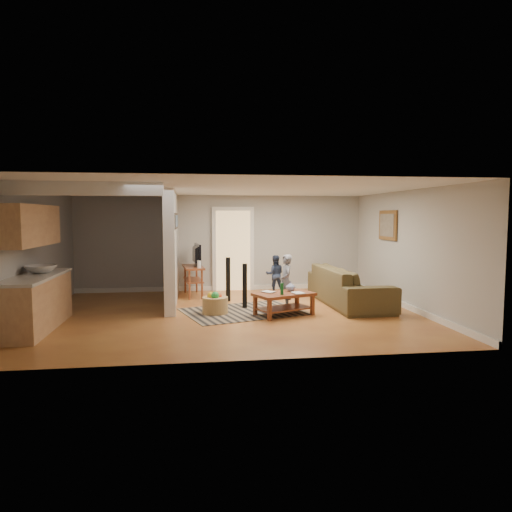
{
  "coord_description": "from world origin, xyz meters",
  "views": [
    {
      "loc": [
        -0.73,
        -9.01,
        1.96
      ],
      "look_at": [
        0.6,
        0.69,
        1.1
      ],
      "focal_mm": 32.0,
      "sensor_mm": 36.0,
      "label": 1
    }
  ],
  "objects_px": {
    "toy_basket": "(215,304)",
    "toddler": "(275,293)",
    "child": "(286,309)",
    "speaker_left": "(245,286)",
    "speaker_right": "(228,279)",
    "sofa": "(348,304)",
    "coffee_table": "(284,298)",
    "tv_console": "(194,269)"
  },
  "relations": [
    {
      "from": "coffee_table",
      "to": "speaker_right",
      "type": "height_order",
      "value": "speaker_right"
    },
    {
      "from": "speaker_right",
      "to": "child",
      "type": "relative_size",
      "value": 0.88
    },
    {
      "from": "child",
      "to": "toddler",
      "type": "relative_size",
      "value": 1.18
    },
    {
      "from": "coffee_table",
      "to": "child",
      "type": "height_order",
      "value": "coffee_table"
    },
    {
      "from": "child",
      "to": "coffee_table",
      "type": "bearing_deg",
      "value": -16.04
    },
    {
      "from": "toy_basket",
      "to": "toddler",
      "type": "height_order",
      "value": "toddler"
    },
    {
      "from": "speaker_left",
      "to": "toy_basket",
      "type": "relative_size",
      "value": 1.85
    },
    {
      "from": "sofa",
      "to": "toddler",
      "type": "relative_size",
      "value": 2.91
    },
    {
      "from": "speaker_right",
      "to": "child",
      "type": "xyz_separation_m",
      "value": [
        1.14,
        -1.06,
        -0.51
      ]
    },
    {
      "from": "coffee_table",
      "to": "tv_console",
      "type": "relative_size",
      "value": 1.07
    },
    {
      "from": "coffee_table",
      "to": "toy_basket",
      "type": "relative_size",
      "value": 2.53
    },
    {
      "from": "tv_console",
      "to": "speaker_right",
      "type": "relative_size",
      "value": 1.2
    },
    {
      "from": "tv_console",
      "to": "child",
      "type": "bearing_deg",
      "value": -50.5
    },
    {
      "from": "toy_basket",
      "to": "child",
      "type": "relative_size",
      "value": 0.45
    },
    {
      "from": "coffee_table",
      "to": "speaker_right",
      "type": "xyz_separation_m",
      "value": [
        -0.99,
        1.65,
        0.16
      ]
    },
    {
      "from": "tv_console",
      "to": "toddler",
      "type": "xyz_separation_m",
      "value": [
        2.04,
        0.08,
        -0.67
      ]
    },
    {
      "from": "sofa",
      "to": "child",
      "type": "xyz_separation_m",
      "value": [
        -1.49,
        -0.33,
        0.0
      ]
    },
    {
      "from": "toddler",
      "to": "toy_basket",
      "type": "bearing_deg",
      "value": 57.42
    },
    {
      "from": "sofa",
      "to": "speaker_right",
      "type": "relative_size",
      "value": 2.79
    },
    {
      "from": "speaker_right",
      "to": "coffee_table",
      "type": "bearing_deg",
      "value": -50.48
    },
    {
      "from": "coffee_table",
      "to": "toy_basket",
      "type": "xyz_separation_m",
      "value": [
        -1.36,
        0.31,
        -0.16
      ]
    },
    {
      "from": "tv_console",
      "to": "child",
      "type": "relative_size",
      "value": 1.06
    },
    {
      "from": "tv_console",
      "to": "speaker_right",
      "type": "bearing_deg",
      "value": -51.95
    },
    {
      "from": "tv_console",
      "to": "toddler",
      "type": "bearing_deg",
      "value": -4.5
    },
    {
      "from": "coffee_table",
      "to": "speaker_left",
      "type": "xyz_separation_m",
      "value": [
        -0.7,
        0.8,
        0.13
      ]
    },
    {
      "from": "tv_console",
      "to": "speaker_left",
      "type": "distance_m",
      "value": 1.97
    },
    {
      "from": "toy_basket",
      "to": "toddler",
      "type": "xyz_separation_m",
      "value": [
        1.62,
        2.21,
        -0.19
      ]
    },
    {
      "from": "speaker_left",
      "to": "child",
      "type": "height_order",
      "value": "speaker_left"
    },
    {
      "from": "toy_basket",
      "to": "speaker_left",
      "type": "bearing_deg",
      "value": 36.75
    },
    {
      "from": "child",
      "to": "toddler",
      "type": "bearing_deg",
      "value": 175.21
    },
    {
      "from": "tv_console",
      "to": "toy_basket",
      "type": "bearing_deg",
      "value": -85.48
    },
    {
      "from": "tv_console",
      "to": "toy_basket",
      "type": "distance_m",
      "value": 2.23
    },
    {
      "from": "sofa",
      "to": "tv_console",
      "type": "relative_size",
      "value": 2.33
    },
    {
      "from": "coffee_table",
      "to": "speaker_left",
      "type": "height_order",
      "value": "speaker_left"
    },
    {
      "from": "sofa",
      "to": "coffee_table",
      "type": "height_order",
      "value": "coffee_table"
    },
    {
      "from": "child",
      "to": "speaker_left",
      "type": "bearing_deg",
      "value": -105.47
    },
    {
      "from": "sofa",
      "to": "child",
      "type": "relative_size",
      "value": 2.45
    },
    {
      "from": "speaker_left",
      "to": "child",
      "type": "distance_m",
      "value": 1.0
    },
    {
      "from": "sofa",
      "to": "toddler",
      "type": "height_order",
      "value": "toddler"
    },
    {
      "from": "sofa",
      "to": "child",
      "type": "bearing_deg",
      "value": 101.26
    },
    {
      "from": "speaker_right",
      "to": "speaker_left",
      "type": "bearing_deg",
      "value": -62.5
    },
    {
      "from": "sofa",
      "to": "toddler",
      "type": "xyz_separation_m",
      "value": [
        -1.39,
        1.6,
        0.0
      ]
    }
  ]
}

